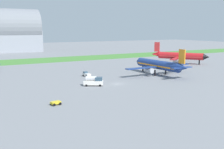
{
  "coord_description": "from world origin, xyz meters",
  "views": [
    {
      "loc": [
        -46.78,
        -79.59,
        18.78
      ],
      "look_at": [
        -0.83,
        2.56,
        3.0
      ],
      "focal_mm": 43.51,
      "sensor_mm": 36.0,
      "label": 1
    }
  ],
  "objects_px": {
    "baggage_cart_near_gate": "(56,103)",
    "airplane_parked_jet_far": "(179,56)",
    "fuel_truck_midfield": "(94,81)",
    "pushback_tug_by_runway": "(87,74)",
    "airplane_midfield_jet": "(159,65)"
  },
  "relations": [
    {
      "from": "airplane_parked_jet_far",
      "to": "pushback_tug_by_runway",
      "type": "height_order",
      "value": "airplane_parked_jet_far"
    },
    {
      "from": "airplane_parked_jet_far",
      "to": "pushback_tug_by_runway",
      "type": "xyz_separation_m",
      "value": [
        -62.07,
        -13.74,
        -3.22
      ]
    },
    {
      "from": "airplane_parked_jet_far",
      "to": "airplane_midfield_jet",
      "type": "xyz_separation_m",
      "value": [
        -34.17,
        -24.56,
        -0.03
      ]
    },
    {
      "from": "fuel_truck_midfield",
      "to": "pushback_tug_by_runway",
      "type": "height_order",
      "value": "fuel_truck_midfield"
    },
    {
      "from": "fuel_truck_midfield",
      "to": "pushback_tug_by_runway",
      "type": "xyz_separation_m",
      "value": [
        5.2,
        17.64,
        -0.67
      ]
    },
    {
      "from": "fuel_truck_midfield",
      "to": "pushback_tug_by_runway",
      "type": "relative_size",
      "value": 1.78
    },
    {
      "from": "airplane_parked_jet_far",
      "to": "pushback_tug_by_runway",
      "type": "relative_size",
      "value": 7.35
    },
    {
      "from": "baggage_cart_near_gate",
      "to": "airplane_parked_jet_far",
      "type": "bearing_deg",
      "value": 18.81
    },
    {
      "from": "baggage_cart_near_gate",
      "to": "fuel_truck_midfield",
      "type": "bearing_deg",
      "value": 31.53
    },
    {
      "from": "airplane_midfield_jet",
      "to": "fuel_truck_midfield",
      "type": "bearing_deg",
      "value": 99.86
    },
    {
      "from": "fuel_truck_midfield",
      "to": "baggage_cart_near_gate",
      "type": "bearing_deg",
      "value": -108.87
    },
    {
      "from": "airplane_parked_jet_far",
      "to": "fuel_truck_midfield",
      "type": "bearing_deg",
      "value": -99.22
    },
    {
      "from": "baggage_cart_near_gate",
      "to": "airplane_midfield_jet",
      "type": "bearing_deg",
      "value": 13.99
    },
    {
      "from": "airplane_parked_jet_far",
      "to": "fuel_truck_midfield",
      "type": "height_order",
      "value": "airplane_parked_jet_far"
    },
    {
      "from": "airplane_midfield_jet",
      "to": "fuel_truck_midfield",
      "type": "relative_size",
      "value": 4.71
    }
  ]
}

